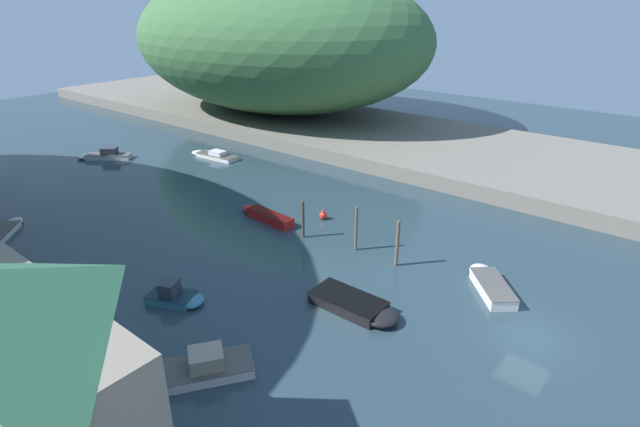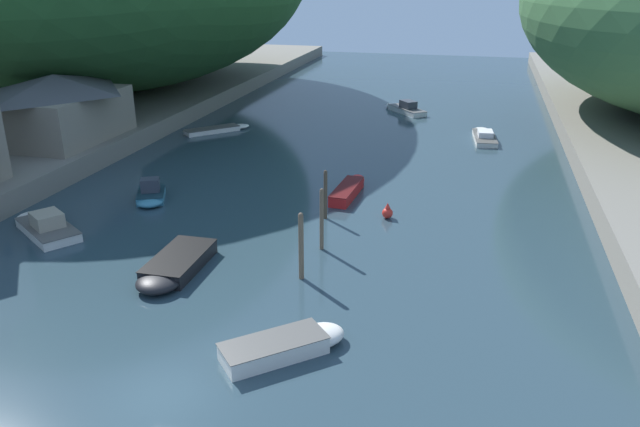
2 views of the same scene
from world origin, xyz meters
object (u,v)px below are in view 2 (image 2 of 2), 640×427
boat_white_cruiser (220,129)px  boat_cabin_cruiser (173,268)px  boat_near_quay (151,195)px  boat_far_upstream (289,344)px  channel_buoy_near (387,212)px  boat_moored_right (350,188)px  boat_mid_channel (404,108)px  boat_far_right_bank (484,136)px  boat_navy_launch (44,225)px  boathouse_shed (57,106)px

boat_white_cruiser → boat_cabin_cruiser: bearing=-28.0°
boat_near_quay → boat_far_upstream: size_ratio=0.78×
channel_buoy_near → boat_moored_right: bearing=129.4°
boat_moored_right → boat_mid_channel: (0.36, 26.00, 0.03)m
boat_near_quay → boat_moored_right: bearing=176.4°
boat_moored_right → boat_cabin_cruiser: boat_cabin_cruiser is taller
boat_white_cruiser → boat_far_right_bank: bearing=51.5°
boat_mid_channel → boat_white_cruiser: bearing=179.4°
boat_far_right_bank → boat_mid_channel: size_ratio=1.14×
boat_navy_launch → boat_far_right_bank: bearing=-6.6°
boathouse_shed → boat_moored_right: 23.80m
boat_near_quay → boat_far_upstream: (13.45, -13.97, -0.05)m
boat_mid_channel → channel_buoy_near: bearing=-124.6°
boat_far_upstream → boat_cabin_cruiser: 8.86m
boat_mid_channel → boat_far_upstream: bearing=-128.4°
boat_navy_launch → boat_far_upstream: bearing=-80.9°
boathouse_shed → channel_buoy_near: boathouse_shed is taller
boat_near_quay → channel_buoy_near: bearing=158.7°
boathouse_shed → boat_near_quay: boathouse_shed is taller
boat_far_upstream → boathouse_shed: bearing=-172.2°
boathouse_shed → boat_far_right_bank: 35.02m
boat_navy_launch → boat_white_cruiser: (0.48, 24.07, -0.18)m
boat_moored_right → boat_far_right_bank: (8.48, 16.78, -0.07)m
boat_navy_launch → boat_moored_right: bearing=-21.2°
boat_cabin_cruiser → boat_mid_channel: bearing=-99.6°
boat_cabin_cruiser → boat_far_upstream: bearing=145.5°
boat_near_quay → boat_mid_channel: boat_near_quay is taller
boathouse_shed → boat_far_upstream: 32.84m
boat_navy_launch → boat_white_cruiser: 24.07m
boat_moored_right → boat_mid_channel: bearing=92.7°
boat_cabin_cruiser → boat_far_right_bank: size_ratio=0.86×
boat_near_quay → boat_far_upstream: 19.39m
boat_moored_right → boat_navy_launch: (-15.39, -10.49, 0.04)m
boat_far_upstream → boat_mid_channel: (-1.09, 44.51, 0.03)m
channel_buoy_near → boat_navy_launch: bearing=-159.9°
boat_near_quay → boat_mid_channel: bearing=-136.3°
boat_near_quay → channel_buoy_near: 15.10m
boat_white_cruiser → channel_buoy_near: channel_buoy_near is taller
boat_mid_channel → boathouse_shed: bearing=-175.3°
boat_far_upstream → boat_navy_launch: size_ratio=0.81×
boat_far_upstream → boat_moored_right: bearing=142.8°
boathouse_shed → boat_white_cruiser: (8.46, 10.89, -3.86)m
boathouse_shed → boat_mid_channel: size_ratio=1.84×
boat_far_upstream → boat_mid_channel: bearing=139.7°
boat_far_upstream → boat_moored_right: size_ratio=0.84×
boat_near_quay → boat_navy_launch: size_ratio=0.63×
boat_mid_channel → channel_buoy_near: (2.71, -29.75, -0.01)m
boat_near_quay → boat_far_right_bank: (20.49, 21.32, -0.12)m
channel_buoy_near → boat_near_quay: bearing=-177.0°
boat_far_right_bank → boat_white_cruiser: bearing=-177.7°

